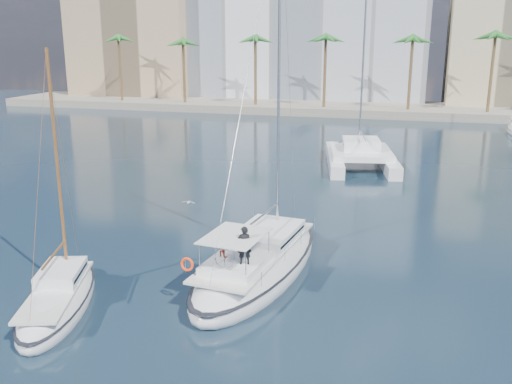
% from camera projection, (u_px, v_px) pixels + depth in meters
% --- Properties ---
extents(ground, '(160.00, 160.00, 0.00)m').
position_uv_depth(ground, '(273.00, 250.00, 32.05)').
color(ground, black).
rests_on(ground, ground).
extents(quay, '(120.00, 14.00, 1.20)m').
position_uv_depth(quay, '(365.00, 109.00, 88.64)').
color(quay, gray).
rests_on(quay, ground).
extents(building_modern, '(42.00, 16.00, 28.00)m').
position_uv_depth(building_modern, '(305.00, 21.00, 99.27)').
color(building_modern, white).
rests_on(building_modern, ground).
extents(building_tan_left, '(22.00, 14.00, 22.00)m').
position_uv_depth(building_tan_left, '(138.00, 39.00, 103.94)').
color(building_tan_left, tan).
rests_on(building_tan_left, ground).
extents(palm_left, '(3.60, 3.60, 12.30)m').
position_uv_depth(palm_left, '(150.00, 44.00, 90.94)').
color(palm_left, brown).
rests_on(palm_left, ground).
extents(palm_centre, '(3.60, 3.60, 12.30)m').
position_uv_depth(palm_centre, '(366.00, 45.00, 82.34)').
color(palm_centre, brown).
rests_on(palm_centre, ground).
extents(main_sloop, '(5.67, 13.42, 19.32)m').
position_uv_depth(main_sloop, '(259.00, 264.00, 28.65)').
color(main_sloop, silver).
rests_on(main_sloop, ground).
extents(small_sloop, '(5.01, 8.64, 11.85)m').
position_uv_depth(small_sloop, '(58.00, 300.00, 25.06)').
color(small_sloop, silver).
rests_on(small_sloop, ground).
extents(catamaran, '(7.98, 12.76, 17.35)m').
position_uv_depth(catamaran, '(361.00, 153.00, 52.48)').
color(catamaran, silver).
rests_on(catamaran, ground).
extents(seagull, '(0.96, 0.41, 0.18)m').
position_uv_depth(seagull, '(189.00, 202.00, 37.76)').
color(seagull, silver).
rests_on(seagull, ground).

